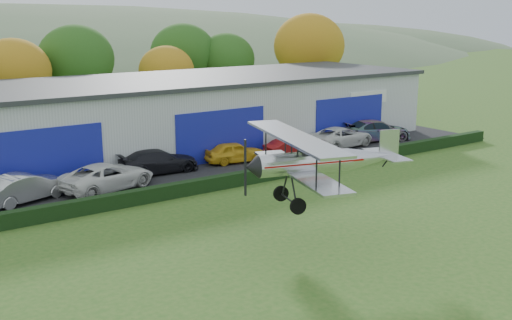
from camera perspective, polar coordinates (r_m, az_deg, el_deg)
ground at (r=23.24m, az=15.51°, el=-12.29°), size 300.00×300.00×0.00m
apron at (r=40.46m, az=-4.93°, el=-0.75°), size 48.00×9.00×0.05m
hedge at (r=36.41m, az=-1.15°, el=-1.70°), size 46.00×0.60×0.80m
hangar at (r=46.88m, az=-7.16°, el=4.43°), size 40.60×12.60×5.30m
tree_belt at (r=56.57m, az=-17.10°, el=8.49°), size 75.70×13.22×10.12m
car_1 at (r=35.16m, az=-20.76°, el=-2.40°), size 5.05×3.05×1.57m
car_2 at (r=36.10m, az=-13.74°, el=-1.51°), size 6.15×4.06×1.57m
car_3 at (r=39.30m, az=-9.18°, el=-0.11°), size 5.36×2.38×1.53m
car_4 at (r=41.64m, az=-1.98°, el=0.74°), size 4.39×2.32×1.42m
car_5 at (r=43.15m, az=3.46°, el=1.15°), size 4.31×1.87×1.38m
car_6 at (r=47.01m, az=7.94°, el=2.16°), size 5.79×3.15×1.54m
car_7 at (r=49.84m, az=11.20°, el=2.74°), size 6.12×3.72×1.66m
biplane at (r=26.54m, az=5.77°, el=0.05°), size 7.43×8.42×3.15m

